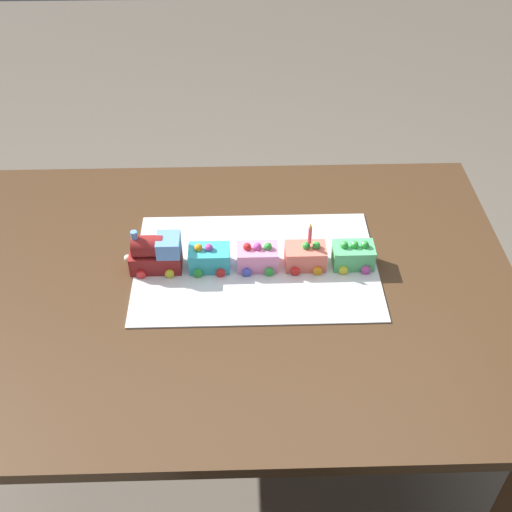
# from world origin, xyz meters

# --- Properties ---
(ground_plane) EXTENTS (8.00, 8.00, 0.00)m
(ground_plane) POSITION_xyz_m (0.00, 0.00, 0.00)
(ground_plane) COLOR #6B6054
(dining_table) EXTENTS (1.40, 1.00, 0.74)m
(dining_table) POSITION_xyz_m (0.00, 0.00, 0.63)
(dining_table) COLOR #4C331E
(dining_table) RESTS_ON ground
(cake_board) EXTENTS (0.60, 0.40, 0.00)m
(cake_board) POSITION_xyz_m (0.06, 0.05, 0.74)
(cake_board) COLOR silver
(cake_board) RESTS_ON dining_table
(cake_locomotive) EXTENTS (0.14, 0.08, 0.12)m
(cake_locomotive) POSITION_xyz_m (-0.18, 0.05, 0.79)
(cake_locomotive) COLOR maroon
(cake_locomotive) RESTS_ON cake_board
(cake_car_hopper_turquoise) EXTENTS (0.10, 0.08, 0.07)m
(cake_car_hopper_turquoise) POSITION_xyz_m (-0.05, 0.05, 0.77)
(cake_car_hopper_turquoise) COLOR #38B7C6
(cake_car_hopper_turquoise) RESTS_ON cake_board
(cake_car_tanker_bubblegum) EXTENTS (0.10, 0.08, 0.07)m
(cake_car_tanker_bubblegum) POSITION_xyz_m (0.07, 0.05, 0.77)
(cake_car_tanker_bubblegum) COLOR pink
(cake_car_tanker_bubblegum) RESTS_ON cake_board
(cake_car_flatbed_coral) EXTENTS (0.10, 0.08, 0.07)m
(cake_car_flatbed_coral) POSITION_xyz_m (0.19, 0.05, 0.77)
(cake_car_flatbed_coral) COLOR #F27260
(cake_car_flatbed_coral) RESTS_ON cake_board
(cake_car_gondola_mint_green) EXTENTS (0.10, 0.08, 0.07)m
(cake_car_gondola_mint_green) POSITION_xyz_m (0.30, 0.05, 0.77)
(cake_car_gondola_mint_green) COLOR #59CC7A
(cake_car_gondola_mint_green) RESTS_ON cake_board
(birthday_candle) EXTENTS (0.01, 0.01, 0.06)m
(birthday_candle) POSITION_xyz_m (0.19, 0.05, 0.84)
(birthday_candle) COLOR #F24C59
(birthday_candle) RESTS_ON cake_car_flatbed_coral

